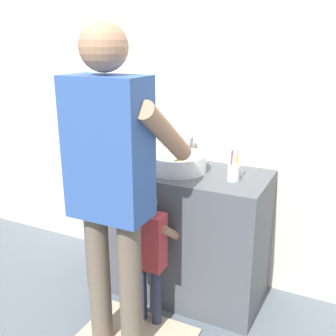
{
  "coord_description": "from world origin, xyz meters",
  "views": [
    {
      "loc": [
        0.99,
        -1.89,
        1.64
      ],
      "look_at": [
        0.0,
        0.15,
        0.92
      ],
      "focal_mm": 42.37,
      "sensor_mm": 36.0,
      "label": 1
    }
  ],
  "objects_px": {
    "toothbrush_cup": "(233,172)",
    "soap_bottle": "(135,153)",
    "child_toddler": "(149,248)",
    "adult_parent": "(111,169)"
  },
  "relations": [
    {
      "from": "toothbrush_cup",
      "to": "soap_bottle",
      "type": "bearing_deg",
      "value": 174.87
    },
    {
      "from": "child_toddler",
      "to": "adult_parent",
      "type": "relative_size",
      "value": 0.49
    },
    {
      "from": "soap_bottle",
      "to": "adult_parent",
      "type": "xyz_separation_m",
      "value": [
        0.25,
        -0.65,
        0.11
      ]
    },
    {
      "from": "toothbrush_cup",
      "to": "soap_bottle",
      "type": "distance_m",
      "value": 0.71
    },
    {
      "from": "toothbrush_cup",
      "to": "child_toddler",
      "type": "relative_size",
      "value": 0.24
    },
    {
      "from": "toothbrush_cup",
      "to": "child_toddler",
      "type": "xyz_separation_m",
      "value": [
        -0.37,
        -0.36,
        -0.41
      ]
    },
    {
      "from": "soap_bottle",
      "to": "adult_parent",
      "type": "bearing_deg",
      "value": -68.77
    },
    {
      "from": "toothbrush_cup",
      "to": "soap_bottle",
      "type": "xyz_separation_m",
      "value": [
        -0.7,
        0.06,
        0.01
      ]
    },
    {
      "from": "toothbrush_cup",
      "to": "child_toddler",
      "type": "height_order",
      "value": "toothbrush_cup"
    },
    {
      "from": "child_toddler",
      "to": "toothbrush_cup",
      "type": "bearing_deg",
      "value": 43.78
    }
  ]
}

